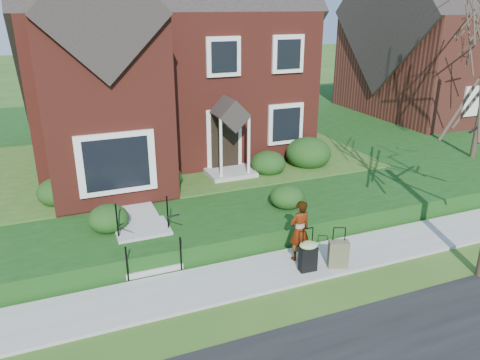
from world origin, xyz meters
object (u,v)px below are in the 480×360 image
woman (299,230)px  suitcase_black (308,255)px  suitcase_olive (338,254)px  front_steps (146,242)px

woman → suitcase_black: size_ratio=1.42×
suitcase_black → suitcase_olive: 0.80m
suitcase_black → front_steps: bearing=150.7°
front_steps → suitcase_black: bearing=-32.0°
suitcase_olive → suitcase_black: bearing=-166.5°
front_steps → suitcase_black: (3.52, -2.20, 0.04)m
woman → suitcase_black: bearing=76.6°
suitcase_black → suitcase_olive: size_ratio=1.08×
woman → suitcase_olive: (0.72, -0.71, -0.45)m
suitcase_olive → front_steps: bearing=174.4°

